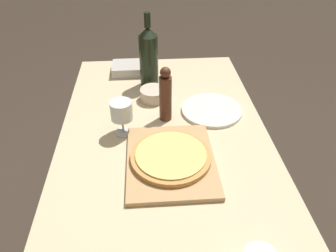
# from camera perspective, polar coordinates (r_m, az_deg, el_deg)

# --- Properties ---
(dining_table) EXTENTS (0.81, 1.45, 0.75)m
(dining_table) POSITION_cam_1_polar(r_m,az_deg,el_deg) (1.29, -0.45, -6.56)
(dining_table) COLOR #CCB78E
(dining_table) RESTS_ON ground_plane
(cutting_board) EXTENTS (0.30, 0.37, 0.02)m
(cutting_board) POSITION_cam_1_polar(r_m,az_deg,el_deg) (1.14, 0.50, -6.05)
(cutting_board) COLOR tan
(cutting_board) RESTS_ON dining_table
(pizza) EXTENTS (0.28, 0.28, 0.02)m
(pizza) POSITION_cam_1_polar(r_m,az_deg,el_deg) (1.12, 0.50, -5.28)
(pizza) COLOR #C68947
(pizza) RESTS_ON cutting_board
(wine_bottle) EXTENTS (0.09, 0.09, 0.35)m
(wine_bottle) POSITION_cam_1_polar(r_m,az_deg,el_deg) (1.52, -3.38, 11.92)
(wine_bottle) COLOR black
(wine_bottle) RESTS_ON dining_table
(pepper_mill) EXTENTS (0.05, 0.05, 0.23)m
(pepper_mill) POSITION_cam_1_polar(r_m,az_deg,el_deg) (1.29, -0.44, 5.35)
(pepper_mill) COLOR #4C2819
(pepper_mill) RESTS_ON dining_table
(wine_glass) EXTENTS (0.08, 0.08, 0.14)m
(wine_glass) POSITION_cam_1_polar(r_m,az_deg,el_deg) (1.22, -8.11, 2.53)
(wine_glass) COLOR silver
(wine_glass) RESTS_ON dining_table
(small_bowl) EXTENTS (0.12, 0.12, 0.05)m
(small_bowl) POSITION_cam_1_polar(r_m,az_deg,el_deg) (1.46, -2.58, 5.53)
(small_bowl) COLOR beige
(small_bowl) RESTS_ON dining_table
(dinner_plate) EXTENTS (0.26, 0.26, 0.01)m
(dinner_plate) POSITION_cam_1_polar(r_m,az_deg,el_deg) (1.40, 7.60, 2.79)
(dinner_plate) COLOR silver
(dinner_plate) RESTS_ON dining_table
(food_container) EXTENTS (0.17, 0.13, 0.05)m
(food_container) POSITION_cam_1_polar(r_m,az_deg,el_deg) (1.70, -6.73, 9.94)
(food_container) COLOR #BCB7AD
(food_container) RESTS_ON dining_table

